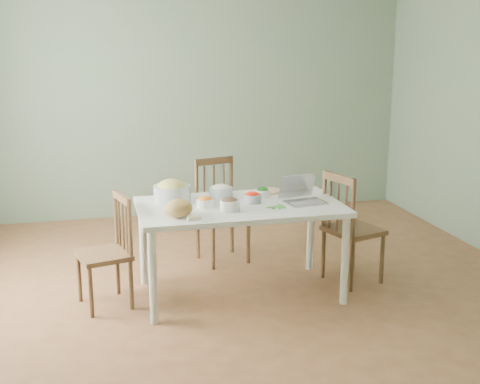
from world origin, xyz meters
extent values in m
cube|color=brown|center=(0.00, 0.00, 0.00)|extent=(5.00, 5.00, 0.00)
cube|color=gray|center=(0.00, 2.50, 1.35)|extent=(5.00, 0.00, 2.70)
cube|color=gray|center=(0.00, -2.50, 1.35)|extent=(5.00, 0.00, 2.70)
ellipsoid|color=#B5824A|center=(-0.54, -0.22, 0.81)|extent=(0.26, 0.26, 0.13)
cube|color=beige|center=(-0.45, -0.34, 0.76)|extent=(0.10, 0.04, 0.03)
cylinder|color=#D1B781|center=(0.29, 0.34, 0.76)|extent=(0.24, 0.24, 0.02)
camera|label=1|loc=(-1.15, -4.60, 2.02)|focal=46.96mm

